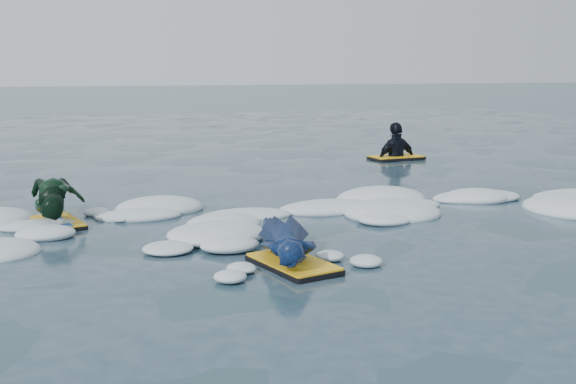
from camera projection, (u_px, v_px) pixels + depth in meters
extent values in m
plane|color=#1B3541|center=(259.00, 244.00, 7.74)|extent=(120.00, 120.00, 0.00)
cube|color=black|center=(293.00, 265.00, 6.80)|extent=(0.80, 1.09, 0.05)
cube|color=yellow|center=(293.00, 261.00, 6.80)|extent=(0.77, 1.06, 0.02)
imported|color=navy|center=(286.00, 241.00, 7.01)|extent=(0.78, 1.53, 0.35)
cube|color=black|center=(57.00, 223.00, 8.59)|extent=(0.73, 1.01, 0.05)
cube|color=yellow|center=(57.00, 221.00, 8.58)|extent=(0.71, 0.98, 0.02)
cube|color=#1751AC|center=(57.00, 220.00, 8.58)|extent=(0.40, 0.87, 0.01)
imported|color=black|center=(57.00, 199.00, 8.73)|extent=(0.69, 1.37, 0.51)
cube|color=black|center=(396.00, 158.00, 14.56)|extent=(1.15, 0.74, 0.05)
cube|color=yellow|center=(396.00, 156.00, 14.55)|extent=(1.12, 0.71, 0.02)
imported|color=black|center=(396.00, 162.00, 14.57)|extent=(1.00, 0.57, 1.61)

